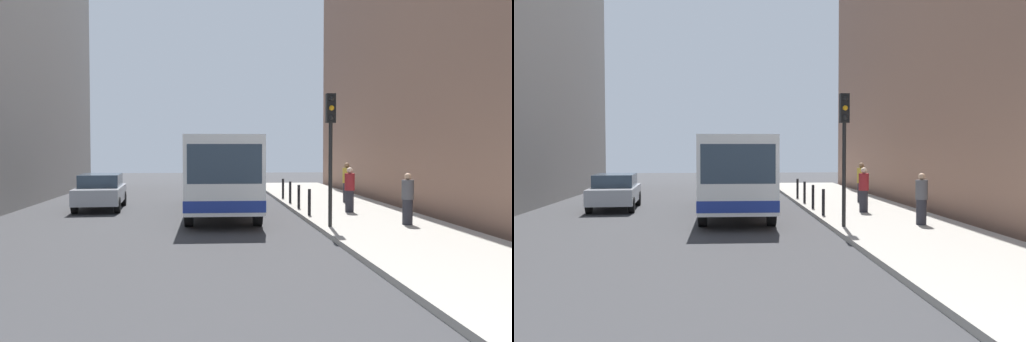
# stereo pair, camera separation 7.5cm
# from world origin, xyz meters

# --- Properties ---
(ground_plane) EXTENTS (80.00, 80.00, 0.00)m
(ground_plane) POSITION_xyz_m (0.00, 0.00, 0.00)
(ground_plane) COLOR #38383A
(sidewalk) EXTENTS (4.40, 40.00, 0.15)m
(sidewalk) POSITION_xyz_m (5.40, 0.00, 0.07)
(sidewalk) COLOR #ADA89E
(sidewalk) RESTS_ON ground
(building_right) EXTENTS (7.00, 32.00, 13.24)m
(building_right) POSITION_xyz_m (11.50, 4.00, 6.62)
(building_right) COLOR #936B56
(building_right) RESTS_ON ground
(bus) EXTENTS (2.62, 11.04, 3.00)m
(bus) POSITION_xyz_m (0.33, 3.32, 1.73)
(bus) COLOR white
(bus) RESTS_ON ground
(car_beside_bus) EXTENTS (2.07, 4.50, 1.48)m
(car_beside_bus) POSITION_xyz_m (-4.67, 4.95, 0.78)
(car_beside_bus) COLOR #A5A8AD
(car_beside_bus) RESTS_ON ground
(car_behind_bus) EXTENTS (2.12, 4.52, 1.48)m
(car_behind_bus) POSITION_xyz_m (0.53, 12.62, 0.78)
(car_behind_bus) COLOR navy
(car_behind_bus) RESTS_ON ground
(traffic_light) EXTENTS (0.28, 0.33, 4.10)m
(traffic_light) POSITION_xyz_m (3.55, -2.15, 3.01)
(traffic_light) COLOR black
(traffic_light) RESTS_ON sidewalk
(bollard_near) EXTENTS (0.11, 0.11, 0.95)m
(bollard_near) POSITION_xyz_m (3.45, 0.83, 0.62)
(bollard_near) COLOR black
(bollard_near) RESTS_ON sidewalk
(bollard_mid) EXTENTS (0.11, 0.11, 0.95)m
(bollard_mid) POSITION_xyz_m (3.45, 3.12, 0.62)
(bollard_mid) COLOR black
(bollard_mid) RESTS_ON sidewalk
(bollard_far) EXTENTS (0.11, 0.11, 0.95)m
(bollard_far) POSITION_xyz_m (3.45, 5.42, 0.62)
(bollard_far) COLOR black
(bollard_far) RESTS_ON sidewalk
(bollard_farthest) EXTENTS (0.11, 0.11, 0.95)m
(bollard_farthest) POSITION_xyz_m (3.45, 7.72, 0.62)
(bollard_farthest) COLOR black
(bollard_farthest) RESTS_ON sidewalk
(pedestrian_near_signal) EXTENTS (0.38, 0.38, 1.64)m
(pedestrian_near_signal) POSITION_xyz_m (6.09, -1.93, 0.96)
(pedestrian_near_signal) COLOR #26262D
(pedestrian_near_signal) RESTS_ON sidewalk
(pedestrian_mid_sidewalk) EXTENTS (0.38, 0.38, 1.70)m
(pedestrian_mid_sidewalk) POSITION_xyz_m (5.14, 1.66, 1.00)
(pedestrian_mid_sidewalk) COLOR #26262D
(pedestrian_mid_sidewalk) RESTS_ON sidewalk
(pedestrian_far_sidewalk) EXTENTS (0.38, 0.38, 1.78)m
(pedestrian_far_sidewalk) POSITION_xyz_m (6.00, 5.47, 1.04)
(pedestrian_far_sidewalk) COLOR #26262D
(pedestrian_far_sidewalk) RESTS_ON sidewalk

